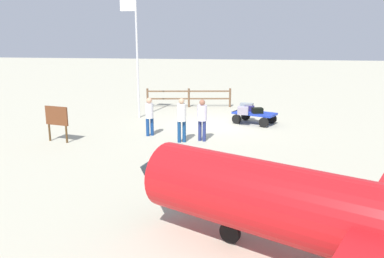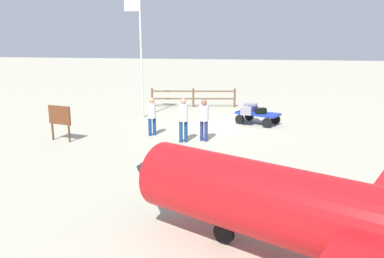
% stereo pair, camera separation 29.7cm
% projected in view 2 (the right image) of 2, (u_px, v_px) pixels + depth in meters
% --- Properties ---
extents(ground_plane, '(120.00, 120.00, 0.00)m').
position_uv_depth(ground_plane, '(217.00, 125.00, 18.21)').
color(ground_plane, '#B3AE97').
extents(luggage_cart, '(2.20, 1.76, 0.56)m').
position_uv_depth(luggage_cart, '(257.00, 115.00, 18.25)').
color(luggage_cart, '#1D35AD').
rests_on(luggage_cart, ground).
extents(suitcase_dark, '(0.50, 0.43, 0.24)m').
position_uv_depth(suitcase_dark, '(253.00, 109.00, 18.54)').
color(suitcase_dark, '#221D50').
rests_on(suitcase_dark, luggage_cart).
extents(suitcase_tan, '(0.67, 0.43, 0.35)m').
position_uv_depth(suitcase_tan, '(250.00, 107.00, 18.79)').
color(suitcase_tan, gray).
rests_on(suitcase_tan, luggage_cart).
extents(suitcase_olive, '(0.50, 0.37, 0.36)m').
position_uv_depth(suitcase_olive, '(246.00, 111.00, 17.66)').
color(suitcase_olive, gray).
rests_on(suitcase_olive, luggage_cart).
extents(suitcase_grey, '(0.57, 0.48, 0.25)m').
position_uv_depth(suitcase_grey, '(261.00, 111.00, 17.96)').
color(suitcase_grey, black).
rests_on(suitcase_grey, luggage_cart).
extents(worker_lead, '(0.49, 0.49, 1.67)m').
position_uv_depth(worker_lead, '(204.00, 117.00, 15.05)').
color(worker_lead, navy).
rests_on(worker_lead, ground).
extents(worker_trailing, '(0.46, 0.46, 1.62)m').
position_uv_depth(worker_trailing, '(152.00, 114.00, 15.95)').
color(worker_trailing, navy).
rests_on(worker_trailing, ground).
extents(worker_supervisor, '(0.46, 0.46, 1.75)m').
position_uv_depth(worker_supervisor, '(183.00, 117.00, 14.87)').
color(worker_supervisor, navy).
rests_on(worker_supervisor, ground).
extents(airplane_near, '(9.52, 5.72, 3.02)m').
position_uv_depth(airplane_near, '(369.00, 228.00, 5.87)').
color(airplane_near, red).
rests_on(airplane_near, ground).
extents(flagpole, '(0.84, 0.10, 5.99)m').
position_uv_depth(flagpole, '(140.00, 50.00, 19.12)').
color(flagpole, silver).
rests_on(flagpole, ground).
extents(signboard, '(1.03, 0.27, 1.42)m').
position_uv_depth(signboard, '(60.00, 118.00, 15.08)').
color(signboard, '#4C3319').
rests_on(signboard, ground).
extents(wooden_fence, '(4.97, 0.99, 1.12)m').
position_uv_depth(wooden_fence, '(193.00, 96.00, 22.74)').
color(wooden_fence, brown).
rests_on(wooden_fence, ground).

